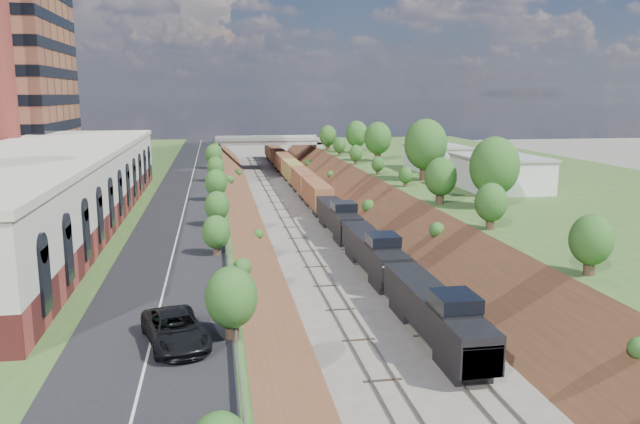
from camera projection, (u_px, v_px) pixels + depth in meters
platform_left at (49, 211)px, 78.34m from camera, size 44.00×180.00×5.00m
platform_right at (536, 197)px, 89.16m from camera, size 44.00×180.00×5.00m
embankment_left at (226, 224)px, 82.41m from camera, size 10.00×180.00×10.00m
embankment_right at (387, 219)px, 86.01m from camera, size 10.00×180.00×10.00m
rail_left_track at (289, 222)px, 83.77m from camera, size 1.58×180.00×0.18m
rail_right_track at (327, 220)px, 84.62m from camera, size 1.58×180.00×0.18m
road at (190, 188)px, 80.73m from camera, size 8.00×180.00×0.10m
guardrail at (221, 183)px, 81.12m from camera, size 0.10×171.00×0.70m
commercial_building at (39, 189)px, 56.73m from camera, size 14.30×62.30×7.00m
overpass at (268, 147)px, 143.36m from camera, size 24.50×8.30×7.40m
white_building_near at (500, 174)px, 79.01m from camera, size 9.00×12.00×4.00m
white_building_far at (436, 158)px, 100.28m from camera, size 8.00×10.00×3.60m
tree_right_large at (494, 167)px, 65.88m from camera, size 5.25×5.25×7.61m
tree_left_crest at (223, 243)px, 42.22m from camera, size 2.45×2.45×3.55m
freight_train at (304, 181)px, 105.71m from camera, size 2.71×139.18×4.55m
suv at (175, 329)px, 29.91m from camera, size 3.91×6.06×1.55m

